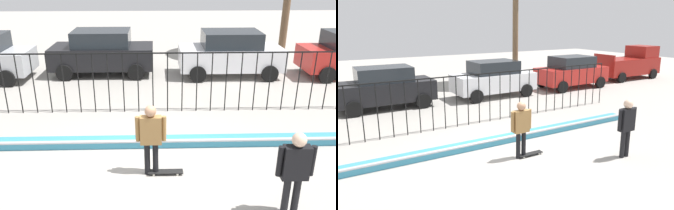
% 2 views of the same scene
% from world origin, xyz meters
% --- Properties ---
extents(ground_plane, '(60.00, 60.00, 0.00)m').
position_xyz_m(ground_plane, '(0.00, 0.00, 0.00)').
color(ground_plane, '#9E9991').
extents(bowl_coping_ledge, '(11.00, 0.41, 0.27)m').
position_xyz_m(bowl_coping_ledge, '(0.00, 0.86, 0.12)').
color(bowl_coping_ledge, teal).
rests_on(bowl_coping_ledge, ground).
extents(perimeter_fence, '(14.04, 0.04, 1.95)m').
position_xyz_m(perimeter_fence, '(0.00, 3.22, 1.19)').
color(perimeter_fence, black).
rests_on(perimeter_fence, ground).
extents(skateboarder, '(0.68, 0.25, 1.68)m').
position_xyz_m(skateboarder, '(-0.01, -0.47, 1.01)').
color(skateboarder, black).
rests_on(skateboarder, ground).
extents(skateboard, '(0.80, 0.20, 0.07)m').
position_xyz_m(skateboard, '(0.30, -0.50, 0.06)').
color(skateboard, black).
rests_on(skateboard, ground).
extents(camera_operator, '(0.70, 0.26, 1.73)m').
position_xyz_m(camera_operator, '(2.62, -1.97, 1.04)').
color(camera_operator, black).
rests_on(camera_operator, ground).
extents(parked_car_black, '(4.30, 2.12, 1.90)m').
position_xyz_m(parked_car_black, '(-2.19, 7.53, 0.97)').
color(parked_car_black, black).
rests_on(parked_car_black, ground).
extents(parked_car_white, '(4.30, 2.12, 1.90)m').
position_xyz_m(parked_car_white, '(3.24, 7.15, 0.97)').
color(parked_car_white, silver).
rests_on(parked_car_white, ground).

